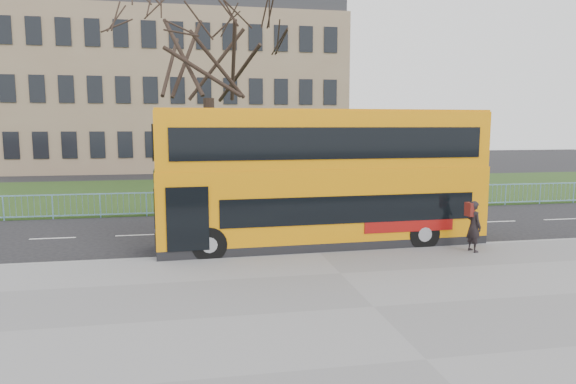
# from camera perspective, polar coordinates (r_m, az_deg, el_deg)

# --- Properties ---
(ground) EXTENTS (120.00, 120.00, 0.00)m
(ground) POSITION_cam_1_polar(r_m,az_deg,el_deg) (18.09, 2.13, -5.73)
(ground) COLOR black
(ground) RESTS_ON ground
(pavement) EXTENTS (80.00, 10.50, 0.12)m
(pavement) POSITION_cam_1_polar(r_m,az_deg,el_deg) (11.84, 9.47, -12.73)
(pavement) COLOR slate
(pavement) RESTS_ON ground
(kerb) EXTENTS (80.00, 0.20, 0.14)m
(kerb) POSITION_cam_1_polar(r_m,az_deg,el_deg) (16.61, 3.31, -6.69)
(kerb) COLOR gray
(kerb) RESTS_ON ground
(grass_verge) EXTENTS (80.00, 15.40, 0.08)m
(grass_verge) POSITION_cam_1_polar(r_m,az_deg,el_deg) (31.98, -3.47, 0.11)
(grass_verge) COLOR #203B15
(grass_verge) RESTS_ON ground
(guard_railing) EXTENTS (40.00, 0.12, 1.10)m
(guard_railing) POSITION_cam_1_polar(r_m,az_deg,el_deg) (24.36, -1.25, -0.98)
(guard_railing) COLOR #6FA6C6
(guard_railing) RESTS_ON ground
(bare_tree) EXTENTS (9.04, 9.04, 12.91)m
(bare_tree) POSITION_cam_1_polar(r_m,az_deg,el_deg) (27.30, -8.85, 12.44)
(bare_tree) COLOR black
(bare_tree) RESTS_ON grass_verge
(civic_building) EXTENTS (30.00, 15.00, 14.00)m
(civic_building) POSITION_cam_1_polar(r_m,az_deg,el_deg) (52.27, -11.93, 10.46)
(civic_building) COLOR #886E56
(civic_building) RESTS_ON ground
(yellow_bus) EXTENTS (10.96, 2.94, 4.56)m
(yellow_bus) POSITION_cam_1_polar(r_m,az_deg,el_deg) (17.29, 3.84, 1.87)
(yellow_bus) COLOR orange
(yellow_bus) RESTS_ON ground
(pedestrian) EXTENTS (0.47, 0.65, 1.63)m
(pedestrian) POSITION_cam_1_polar(r_m,az_deg,el_deg) (17.34, 19.94, -3.60)
(pedestrian) COLOR black
(pedestrian) RESTS_ON pavement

